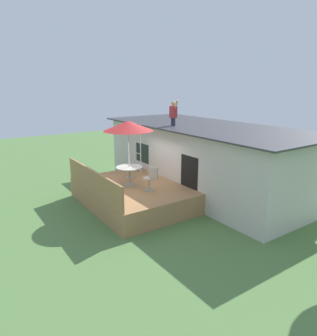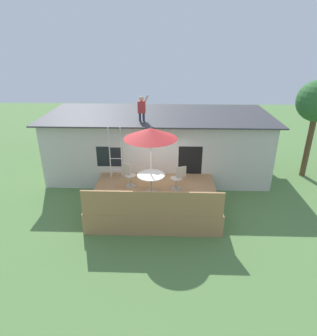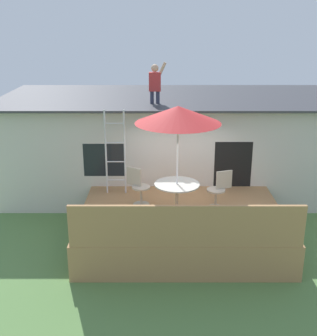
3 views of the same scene
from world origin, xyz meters
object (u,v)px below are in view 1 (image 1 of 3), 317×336
Objects in this scene: person_figure at (173,112)px; patio_umbrella at (128,126)px; patio_table at (129,171)px; patio_chair_left at (130,167)px; patio_chair_right at (151,179)px; step_ladder at (138,148)px.

patio_umbrella is at bearing -78.52° from person_figure.
patio_chair_left reaches higher than patio_table.
patio_umbrella is at bearing 71.57° from patio_table.
patio_chair_left is at bearing 149.05° from patio_umbrella.
patio_chair_right is at bearing 18.72° from patio_umbrella.
patio_chair_right is at bearing -20.65° from step_ladder.
patio_table is 1.07m from patio_chair_left.
patio_umbrella reaches higher than patio_table.
patio_chair_left is (-0.40, -1.98, -2.27)m from person_figure.
patio_chair_left is 1.00× the size of patio_chair_right.
step_ladder reaches higher than patio_chair_right.
person_figure is at bearing 50.41° from step_ladder.
patio_chair_right is at bearing -55.01° from person_figure.
patio_table is 1.13× the size of patio_chair_right.
person_figure is at bearing 101.48° from patio_table.
patio_chair_right is (1.01, 0.34, -1.89)m from patio_umbrella.
patio_table is 0.41× the size of patio_umbrella.
person_figure is 1.21× the size of patio_chair_right.
step_ladder is 2.39× the size of patio_chair_right.
person_figure reaches higher than patio_chair_right.
person_figure is at bearing -73.73° from patio_chair_right.
step_ladder is 2.39× the size of patio_chair_left.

